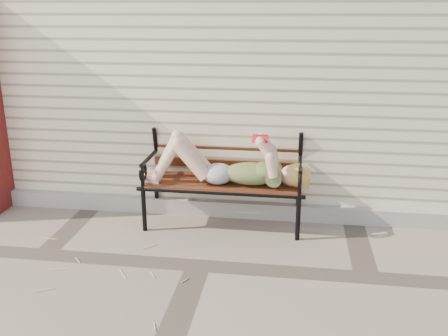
# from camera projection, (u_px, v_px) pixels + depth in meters

# --- Properties ---
(ground) EXTENTS (80.00, 80.00, 0.00)m
(ground) POSITION_uv_depth(u_px,v_px,m) (198.00, 265.00, 3.79)
(ground) COLOR gray
(ground) RESTS_ON ground
(house_wall) EXTENTS (8.00, 4.00, 3.00)m
(house_wall) POSITION_uv_depth(u_px,v_px,m) (243.00, 39.00, 6.16)
(house_wall) COLOR beige
(house_wall) RESTS_ON ground
(foundation_strip) EXTENTS (8.00, 0.10, 0.15)m
(foundation_strip) POSITION_uv_depth(u_px,v_px,m) (218.00, 208.00, 4.68)
(foundation_strip) COLOR #A19C91
(foundation_strip) RESTS_ON ground
(garden_bench) EXTENTS (1.51, 0.60, 0.98)m
(garden_bench) POSITION_uv_depth(u_px,v_px,m) (224.00, 164.00, 4.41)
(garden_bench) COLOR black
(garden_bench) RESTS_ON ground
(reading_woman) EXTENTS (1.42, 0.32, 0.45)m
(reading_woman) POSITION_uv_depth(u_px,v_px,m) (224.00, 165.00, 4.29)
(reading_woman) COLOR #093243
(reading_woman) RESTS_ON ground
(straw_scatter) EXTENTS (2.69, 1.66, 0.01)m
(straw_scatter) POSITION_uv_depth(u_px,v_px,m) (90.00, 291.00, 3.44)
(straw_scatter) COLOR #DFC26C
(straw_scatter) RESTS_ON ground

